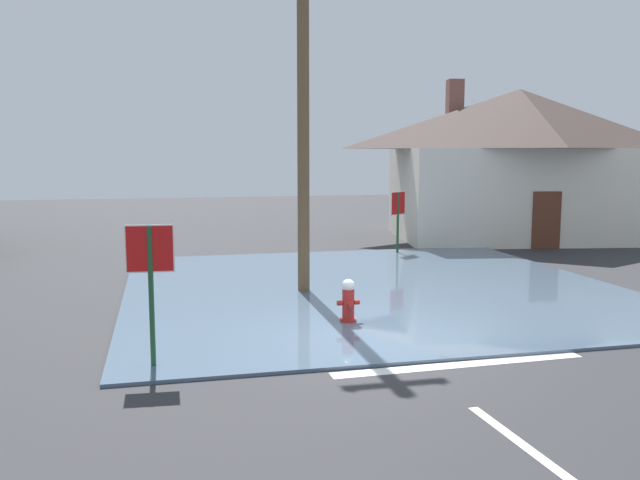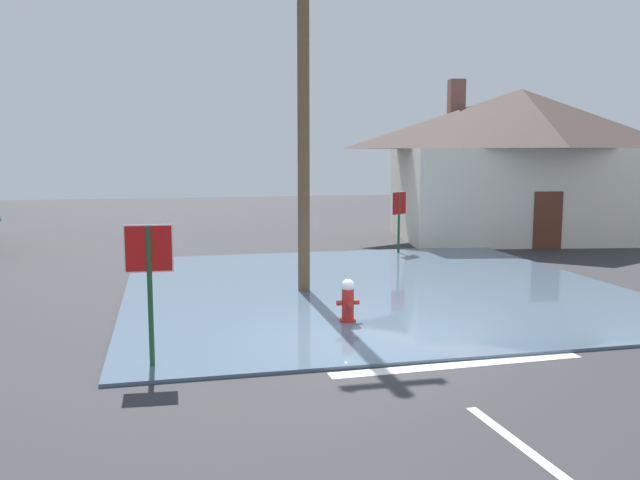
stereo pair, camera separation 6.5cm
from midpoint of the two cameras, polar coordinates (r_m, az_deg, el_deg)
The scene contains 9 objects.
ground_plane at distance 12.13m, azimuth 5.32°, elevation -8.70°, with size 80.00×80.00×0.10m, color #2D2D30.
flood_puddle at distance 16.58m, azimuth 4.58°, elevation -4.02°, with size 11.84×11.81×0.06m, color #4C6075.
lane_stop_bar at distance 10.92m, azimuth 11.96°, elevation -10.37°, with size 4.24×0.30×0.01m, color silver.
lane_center_stripe at distance 8.20m, azimuth 17.49°, elevation -16.74°, with size 2.62×0.14×0.01m, color silver.
stop_sign_near at distance 10.45m, azimuth -14.20°, elevation -2.23°, with size 0.73×0.08×2.25m.
fire_hydrant at distance 13.03m, azimuth 2.54°, elevation -5.32°, with size 0.45×0.38×0.89m.
utility_pole at distance 15.75m, azimuth -1.31°, elevation 13.98°, with size 1.60×0.28×9.86m.
stop_sign_far at distance 22.08m, azimuth 6.84°, elevation 2.58°, with size 0.64×0.45×2.07m.
house at distance 27.11m, azimuth 16.70°, elevation 6.42°, with size 10.65×7.90×6.20m.
Camera 2 is at (-3.67, -11.05, 3.31)m, focal length 37.49 mm.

